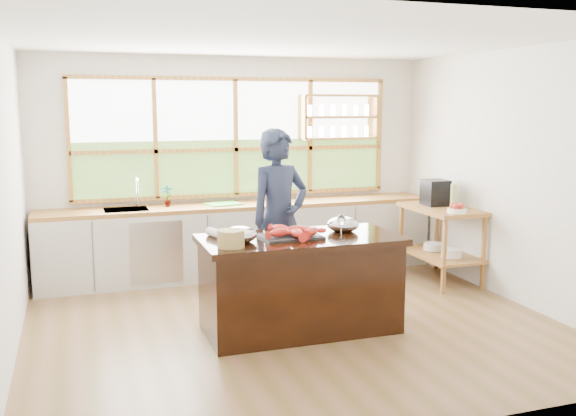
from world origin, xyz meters
name	(u,v)px	position (x,y,z in m)	size (l,w,h in m)	color
ground_plane	(293,323)	(0.00, 0.00, 0.00)	(5.00, 5.00, 0.00)	brown
room_shell	(279,140)	(0.02, 0.51, 1.75)	(5.02, 4.52, 2.71)	silver
back_counter	(241,239)	(-0.02, 1.94, 0.45)	(4.90, 0.63, 0.90)	beige
right_shelf_unit	(441,232)	(2.19, 0.89, 0.60)	(0.62, 1.10, 0.90)	#A0612B
island	(300,283)	(0.00, -0.20, 0.45)	(1.85, 0.90, 0.90)	black
cook	(279,219)	(0.04, 0.55, 0.94)	(0.68, 0.45, 1.87)	#1C243A
potted_plant	(167,196)	(-0.91, 2.00, 1.03)	(0.14, 0.09, 0.26)	slate
cutting_board	(224,204)	(-0.23, 1.94, 0.91)	(0.40, 0.30, 0.01)	green
espresso_machine	(435,193)	(2.19, 1.05, 1.06)	(0.27, 0.29, 0.31)	black
wine_bottle	(454,197)	(2.24, 0.74, 1.05)	(0.07, 0.07, 0.30)	#95B45F
fruit_bowl	(457,209)	(2.14, 0.50, 0.95)	(0.22, 0.22, 0.11)	white
slate_board	(290,236)	(-0.10, -0.19, 0.91)	(0.55, 0.40, 0.02)	black
lobster_pile	(293,232)	(-0.07, -0.22, 0.96)	(0.52, 0.48, 0.08)	red
mixing_bowl_left	(240,235)	(-0.59, -0.24, 0.97)	(0.31, 0.31, 0.15)	#B2B4B8
mixing_bowl_right	(343,225)	(0.48, -0.08, 0.97)	(0.31, 0.31, 0.15)	#B2B4B8
wine_glass	(341,221)	(0.32, -0.40, 1.06)	(0.08, 0.08, 0.22)	white
wicker_basket	(231,239)	(-0.71, -0.42, 0.97)	(0.23, 0.23, 0.15)	#A18148
parchment_roll	(218,234)	(-0.74, 0.00, 0.94)	(0.08, 0.08, 0.30)	silver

